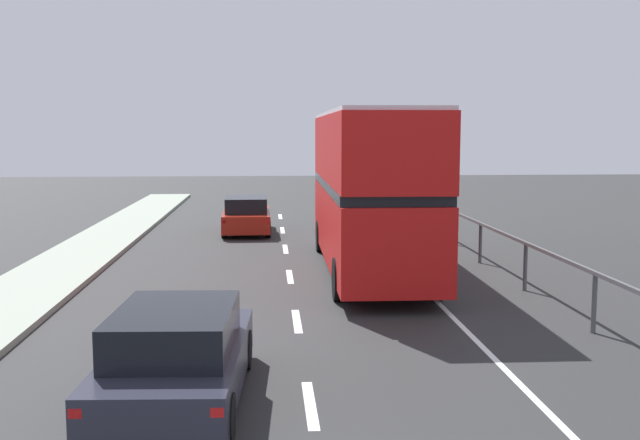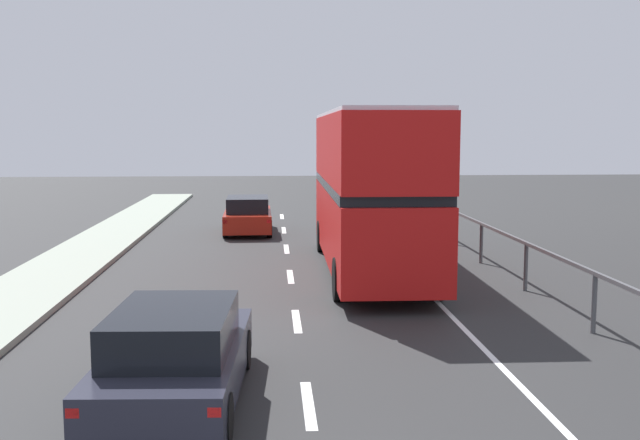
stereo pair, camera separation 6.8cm
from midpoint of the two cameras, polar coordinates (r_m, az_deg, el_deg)
The scene contains 5 objects.
lane_paint_markings at distance 13.93m, azimuth 7.43°, elevation -9.31°, with size 3.41×46.00×0.01m.
bridge_side_railing at distance 15.13m, azimuth 20.58°, elevation -4.60°, with size 0.10×42.00×1.21m.
double_decker_bus_red at distance 20.21m, azimuth 4.00°, elevation 2.54°, with size 2.62×10.04×4.40m.
hatchback_car_near at distance 10.88m, azimuth -10.89°, elevation -10.32°, with size 2.04×4.41×1.42m.
sedan_car_ahead at distance 28.35m, azimuth -5.53°, elevation 0.35°, with size 1.85×4.10×1.39m.
Camera 2 is at (-0.52, -4.48, 3.87)m, focal length 41.46 mm.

